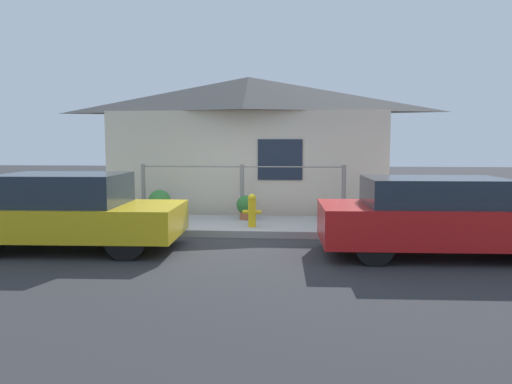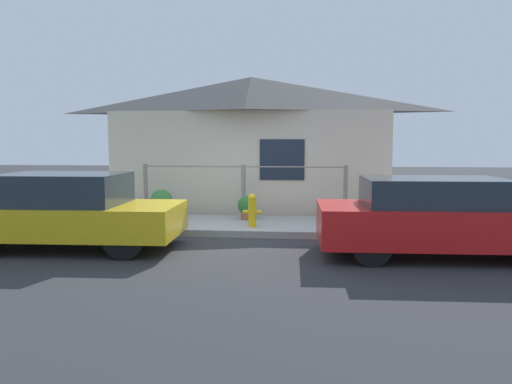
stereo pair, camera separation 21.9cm
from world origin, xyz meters
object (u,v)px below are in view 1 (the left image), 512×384
Objects in this scene: car_right at (441,217)px; potted_plant_by_fence at (160,202)px; fire_hydrant at (252,210)px; potted_plant_corner at (381,206)px; car_left at (70,211)px; potted_plant_near_hydrant at (246,206)px.

car_right reaches higher than potted_plant_by_fence.
potted_plant_corner is at bearing 21.10° from fire_hydrant.
fire_hydrant is 1.15× the size of potted_plant_corner.
car_left is 3.09m from potted_plant_by_fence.
potted_plant_by_fence is (-5.64, 2.99, -0.17)m from car_right.
car_right is at bearing -28.18° from fire_hydrant.
potted_plant_by_fence is (-2.07, 0.20, 0.05)m from potted_plant_near_hydrant.
car_left is 3.57m from fire_hydrant.
potted_plant_near_hydrant is at bearing 103.02° from fire_hydrant.
car_left is at bearing 178.26° from car_right.
car_left is 6.42m from car_right.
potted_plant_corner is (5.91, 2.88, -0.21)m from car_left.
potted_plant_by_fence is (0.78, 2.99, -0.19)m from car_left.
car_right reaches higher than potted_plant_near_hydrant.
potted_plant_by_fence is 1.07× the size of potted_plant_corner.
potted_plant_corner is (-0.52, 2.88, -0.20)m from car_right.
potted_plant_near_hydrant is (2.86, 2.79, -0.24)m from car_left.
potted_plant_by_fence is at bearing 178.77° from potted_plant_corner.
potted_plant_near_hydrant is (-0.23, 1.00, -0.06)m from fire_hydrant.
car_left is 4.00m from potted_plant_near_hydrant.
car_left is 6.57m from potted_plant_corner.
fire_hydrant is at bearing -27.51° from potted_plant_by_fence.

